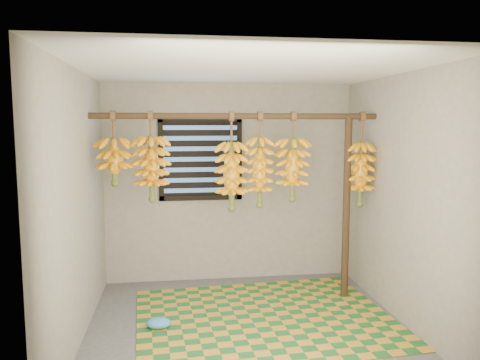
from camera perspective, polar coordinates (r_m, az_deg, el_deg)
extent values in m
cube|color=#484848|center=(4.61, 0.99, -17.80)|extent=(3.00, 3.00, 0.01)
cube|color=silver|center=(4.22, 1.06, 13.47)|extent=(3.00, 3.00, 0.01)
cube|color=slate|center=(5.73, -1.32, -0.37)|extent=(3.00, 0.01, 2.40)
cube|color=slate|center=(4.29, -19.29, -3.18)|extent=(0.01, 3.00, 2.40)
cube|color=slate|center=(4.73, 19.38, -2.29)|extent=(0.01, 3.00, 2.40)
cube|color=black|center=(5.65, -4.83, 2.56)|extent=(1.00, 0.04, 1.00)
cylinder|color=#3D2918|center=(4.89, -0.25, 7.80)|extent=(3.00, 0.06, 0.06)
cylinder|color=#3D2918|center=(5.26, 12.84, -3.38)|extent=(0.08, 0.08, 2.00)
cube|color=#1B5C24|center=(4.85, 2.99, -16.39)|extent=(2.62, 2.16, 0.01)
ellipsoid|color=#3884D1|center=(4.65, -9.89, -16.81)|extent=(0.25, 0.19, 0.10)
cylinder|color=brown|center=(4.88, -15.18, 6.26)|extent=(0.02, 0.02, 0.28)
cylinder|color=#4C5923|center=(4.89, -15.06, 2.41)|extent=(0.06, 0.06, 0.44)
cylinder|color=brown|center=(4.85, -10.85, 6.46)|extent=(0.02, 0.02, 0.27)
cylinder|color=#4C5923|center=(4.87, -10.74, 1.55)|extent=(0.06, 0.06, 0.63)
cylinder|color=brown|center=(4.88, -1.05, 6.22)|extent=(0.02, 0.02, 0.33)
cylinder|color=#4C5923|center=(4.91, -1.03, 0.69)|extent=(0.06, 0.06, 0.68)
cylinder|color=brown|center=(4.92, 2.44, 6.53)|extent=(0.02, 0.02, 0.28)
cylinder|color=#4C5923|center=(4.95, 2.42, 1.20)|extent=(0.05, 0.05, 0.70)
cylinder|color=brown|center=(5.00, 6.48, 6.41)|extent=(0.02, 0.02, 0.29)
cylinder|color=#4C5923|center=(5.02, 6.42, 1.49)|extent=(0.06, 0.06, 0.63)
cylinder|color=brown|center=(5.24, 14.63, 5.98)|extent=(0.02, 0.02, 0.34)
cylinder|color=#4C5923|center=(5.27, 14.48, 0.91)|extent=(0.06, 0.06, 0.65)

